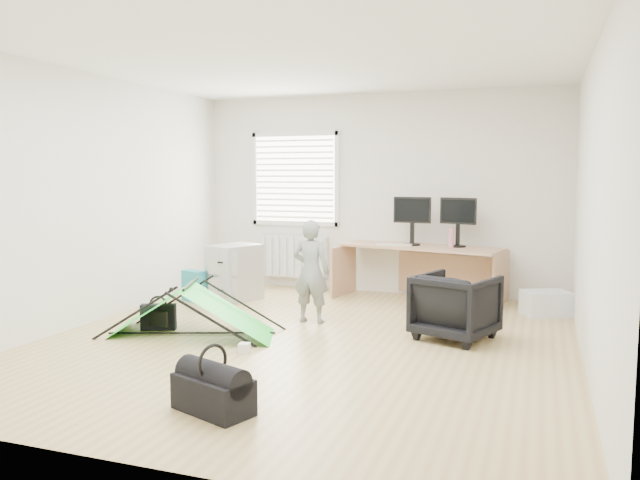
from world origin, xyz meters
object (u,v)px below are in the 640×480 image
(filing_cabinet, at_px, (235,272))
(person, at_px, (311,271))
(storage_crate, at_px, (546,303))
(laptop_bag, at_px, (158,317))
(office_chair, at_px, (456,306))
(desk, at_px, (419,273))
(thermos, at_px, (451,238))
(monitor_right, at_px, (458,229))
(kite, at_px, (192,309))
(duffel_bag, at_px, (213,394))
(monitor_left, at_px, (412,228))

(filing_cabinet, xyz_separation_m, person, (1.35, -0.82, 0.21))
(filing_cabinet, height_order, storage_crate, filing_cabinet)
(laptop_bag, bearing_deg, person, 9.78)
(filing_cabinet, bearing_deg, person, -9.75)
(office_chair, height_order, storage_crate, office_chair)
(desk, height_order, thermos, thermos)
(monitor_right, distance_m, kite, 3.51)
(filing_cabinet, xyz_separation_m, duffel_bag, (1.63, -3.48, -0.23))
(monitor_left, relative_size, kite, 0.28)
(desk, relative_size, thermos, 8.39)
(desk, bearing_deg, filing_cabinet, -147.34)
(laptop_bag, bearing_deg, monitor_left, 27.15)
(filing_cabinet, xyz_separation_m, thermos, (2.65, 0.75, 0.47))
(monitor_left, distance_m, thermos, 0.52)
(office_chair, relative_size, kite, 0.42)
(monitor_left, distance_m, laptop_bag, 3.39)
(thermos, xyz_separation_m, person, (-1.29, -1.57, -0.26))
(filing_cabinet, height_order, person, person)
(monitor_left, height_order, thermos, monitor_left)
(filing_cabinet, bearing_deg, duffel_bag, -43.48)
(filing_cabinet, bearing_deg, laptop_bag, -69.65)
(storage_crate, xyz_separation_m, laptop_bag, (-3.81, -2.06, -0.01))
(person, distance_m, duffel_bag, 2.71)
(kite, bearing_deg, duffel_bag, -75.18)
(monitor_left, distance_m, office_chair, 2.07)
(kite, distance_m, duffel_bag, 2.15)
(desk, xyz_separation_m, monitor_right, (0.48, 0.03, 0.58))
(filing_cabinet, bearing_deg, monitor_left, 42.22)
(monitor_right, relative_size, thermos, 1.93)
(monitor_left, relative_size, office_chair, 0.67)
(desk, relative_size, person, 1.83)
(kite, height_order, duffel_bag, kite)
(office_chair, distance_m, laptop_bag, 3.04)
(monitor_left, bearing_deg, desk, -6.96)
(filing_cabinet, relative_size, storage_crate, 1.42)
(desk, xyz_separation_m, kite, (-1.84, -2.52, -0.09))
(desk, distance_m, kite, 3.12)
(person, bearing_deg, filing_cabinet, -30.54)
(monitor_left, height_order, duffel_bag, monitor_left)
(office_chair, xyz_separation_m, person, (-1.58, 0.17, 0.24))
(office_chair, bearing_deg, desk, -48.39)
(monitor_left, bearing_deg, thermos, -5.69)
(desk, bearing_deg, monitor_right, 16.78)
(office_chair, bearing_deg, monitor_right, -62.76)
(monitor_right, bearing_deg, storage_crate, -4.60)
(kite, bearing_deg, storage_crate, 11.91)
(office_chair, bearing_deg, kite, 36.41)
(person, bearing_deg, monitor_left, -115.09)
(desk, distance_m, office_chair, 1.92)
(desk, height_order, duffel_bag, desk)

